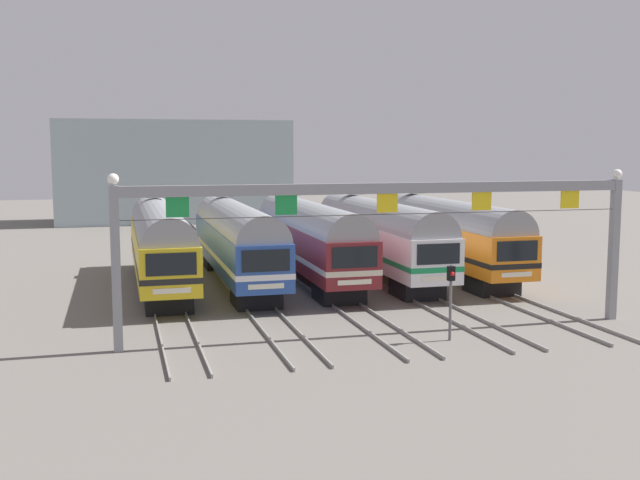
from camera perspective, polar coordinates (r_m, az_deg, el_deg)
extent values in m
plane|color=slate|center=(45.74, -0.81, -3.07)|extent=(160.00, 160.00, 0.00)
cube|color=gray|center=(61.21, -13.35, -0.64)|extent=(0.07, 70.00, 0.15)
cube|color=gray|center=(61.26, -12.01, -0.60)|extent=(0.07, 70.00, 0.15)
cube|color=gray|center=(61.48, -9.29, -0.51)|extent=(0.07, 70.00, 0.15)
cube|color=gray|center=(61.63, -7.96, -0.47)|extent=(0.07, 70.00, 0.15)
cube|color=gray|center=(62.05, -5.28, -0.39)|extent=(0.07, 70.00, 0.15)
cube|color=gray|center=(62.30, -3.98, -0.34)|extent=(0.07, 70.00, 0.15)
cube|color=gray|center=(62.91, -1.37, -0.26)|extent=(0.07, 70.00, 0.15)
cube|color=gray|center=(63.26, -0.11, -0.21)|extent=(0.07, 70.00, 0.15)
cube|color=gray|center=(64.06, 2.42, -0.13)|extent=(0.07, 70.00, 0.15)
cube|color=gray|center=(64.50, 3.64, -0.09)|extent=(0.07, 70.00, 0.15)
cube|color=gold|center=(44.11, -11.85, -0.67)|extent=(2.85, 18.00, 2.35)
cube|color=black|center=(44.16, -11.84, -1.12)|extent=(2.88, 18.02, 0.28)
cylinder|color=gray|center=(43.98, -11.89, 0.85)|extent=(2.74, 17.64, 2.74)
cube|color=black|center=(35.13, -11.06, -1.80)|extent=(2.28, 0.06, 1.03)
cube|color=silver|center=(35.34, -11.02, -3.76)|extent=(1.71, 0.05, 0.24)
cube|color=black|center=(38.18, -11.27, -4.41)|extent=(2.28, 2.60, 1.05)
cube|color=black|center=(50.58, -12.20, -1.66)|extent=(2.28, 2.60, 1.05)
cube|color=#4C4C51|center=(48.87, -12.26, 3.26)|extent=(1.10, 1.10, 0.20)
cube|color=#284C9E|center=(44.55, -6.25, -0.49)|extent=(2.85, 18.00, 2.35)
cube|color=white|center=(44.60, -6.25, -0.94)|extent=(2.88, 18.02, 0.28)
cylinder|color=gray|center=(44.42, -6.27, 1.01)|extent=(2.74, 17.64, 2.74)
cube|color=black|center=(35.68, -4.07, -1.55)|extent=(2.28, 0.06, 1.03)
cube|color=silver|center=(35.88, -4.05, -3.48)|extent=(1.71, 0.05, 0.24)
cube|color=black|center=(38.68, -4.80, -4.15)|extent=(2.28, 2.60, 1.05)
cube|color=black|center=(50.96, -7.30, -1.50)|extent=(2.28, 2.60, 1.05)
cube|color=#4C4C51|center=(49.26, -7.18, 3.39)|extent=(1.10, 1.10, 0.20)
cube|color=maroon|center=(45.40, -0.81, -0.31)|extent=(2.85, 18.00, 2.35)
cube|color=beige|center=(45.45, -0.81, -0.75)|extent=(2.88, 18.02, 0.28)
cylinder|color=gray|center=(45.27, -0.81, 1.17)|extent=(2.74, 17.64, 2.74)
cube|color=black|center=(36.74, 2.62, -1.30)|extent=(2.28, 0.06, 1.03)
cube|color=silver|center=(36.93, 2.61, -3.17)|extent=(1.71, 0.05, 0.24)
cube|color=black|center=(39.66, 1.42, -3.86)|extent=(2.28, 2.60, 1.05)
cube|color=black|center=(51.71, -2.51, -1.33)|extent=(2.28, 2.60, 1.05)
cube|color=#4C4C51|center=(50.03, -2.23, 3.49)|extent=(1.10, 1.10, 0.20)
cube|color=white|center=(46.65, 4.38, -0.13)|extent=(2.85, 18.00, 2.35)
cube|color=#198C4C|center=(46.69, 4.38, -0.56)|extent=(2.88, 18.02, 0.28)
cylinder|color=gray|center=(46.52, 4.40, 1.30)|extent=(2.74, 17.64, 2.74)
cube|color=black|center=(38.26, 8.85, -1.04)|extent=(2.28, 0.06, 1.03)
cube|color=silver|center=(38.45, 8.82, -2.84)|extent=(1.71, 0.05, 0.24)
cube|color=black|center=(41.08, 7.27, -3.53)|extent=(2.28, 2.60, 1.05)
cube|color=black|center=(52.80, 2.11, -1.15)|extent=(2.28, 2.60, 1.05)
cube|color=#4C4C51|center=(51.16, 2.54, 3.57)|extent=(1.10, 1.10, 0.20)
cube|color=orange|center=(48.25, 9.27, 0.03)|extent=(2.85, 18.00, 2.35)
cube|color=black|center=(48.30, 9.26, -0.38)|extent=(2.88, 18.02, 0.28)
cylinder|color=gray|center=(48.13, 9.30, 1.42)|extent=(2.74, 17.64, 2.74)
cube|color=black|center=(40.21, 14.54, -0.80)|extent=(2.28, 0.06, 1.03)
cube|color=silver|center=(40.38, 14.49, -2.52)|extent=(1.71, 0.05, 0.24)
cube|color=black|center=(42.90, 12.67, -3.20)|extent=(2.28, 2.60, 1.05)
cube|color=black|center=(54.23, 6.51, -0.98)|extent=(2.28, 2.60, 1.05)
cube|color=#4C4C51|center=(52.63, 7.08, 3.61)|extent=(1.10, 1.10, 0.20)
cube|color=gray|center=(30.55, -15.00, -2.15)|extent=(0.36, 0.36, 6.50)
cube|color=gray|center=(37.69, 21.10, -0.69)|extent=(0.36, 0.36, 6.50)
cube|color=gray|center=(32.16, 5.06, 3.88)|extent=(22.22, 0.32, 0.44)
cube|color=#198C3F|center=(30.36, -10.61, 2.43)|extent=(0.90, 0.08, 0.80)
cube|color=#198C3F|center=(30.99, -2.55, 2.64)|extent=(0.90, 0.08, 0.80)
cube|color=yellow|center=(32.20, 5.05, 2.78)|extent=(0.90, 0.08, 0.80)
cube|color=yellow|center=(33.93, 11.99, 2.86)|extent=(0.90, 0.08, 0.80)
cube|color=yellow|center=(36.11, 18.18, 2.91)|extent=(0.90, 0.08, 0.80)
sphere|color=white|center=(30.21, -15.21, 4.42)|extent=(0.44, 0.44, 0.44)
sphere|color=white|center=(37.42, 21.33, 4.63)|extent=(0.44, 0.44, 0.44)
cylinder|color=#3F382D|center=(32.24, 5.04, 1.93)|extent=(22.22, 0.03, 0.03)
cylinder|color=#59595E|center=(31.97, 9.73, -4.65)|extent=(0.12, 0.12, 3.16)
cube|color=black|center=(31.75, 9.77, -2.47)|extent=(0.28, 0.24, 0.60)
sphere|color=red|center=(31.63, 9.88, -2.51)|extent=(0.18, 0.18, 0.18)
cube|color=#9EB2B7|center=(84.74, -10.87, 5.09)|extent=(24.43, 10.00, 10.79)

